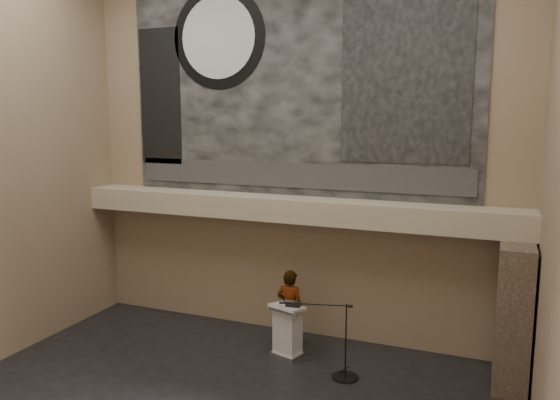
% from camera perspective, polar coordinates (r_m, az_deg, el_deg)
% --- Properties ---
extents(wall_back, '(10.00, 0.02, 8.50)m').
position_cam_1_polar(wall_back, '(12.13, 1.42, 5.46)').
color(wall_back, '#8C7559').
rests_on(wall_back, floor).
extents(soffit, '(10.00, 0.80, 0.50)m').
position_cam_1_polar(soffit, '(11.91, 0.72, -0.91)').
color(soffit, tan).
rests_on(soffit, wall_back).
extents(sprinkler_left, '(0.04, 0.04, 0.06)m').
position_cam_1_polar(sprinkler_left, '(12.57, -6.17, -1.73)').
color(sprinkler_left, '#B2893D').
rests_on(sprinkler_left, soffit).
extents(sprinkler_right, '(0.04, 0.04, 0.06)m').
position_cam_1_polar(sprinkler_right, '(11.37, 9.59, -2.94)').
color(sprinkler_right, '#B2893D').
rests_on(sprinkler_right, soffit).
extents(banner, '(8.00, 0.05, 5.00)m').
position_cam_1_polar(banner, '(12.10, 1.40, 12.32)').
color(banner, black).
rests_on(banner, wall_back).
extents(banner_text_strip, '(7.76, 0.02, 0.55)m').
position_cam_1_polar(banner_text_strip, '(12.11, 1.30, 2.60)').
color(banner_text_strip, '#2E2E2E').
rests_on(banner_text_strip, banner).
extents(banner_clock_rim, '(2.30, 0.02, 2.30)m').
position_cam_1_polar(banner_clock_rim, '(12.90, -6.48, 16.52)').
color(banner_clock_rim, black).
rests_on(banner_clock_rim, banner).
extents(banner_clock_face, '(1.84, 0.02, 1.84)m').
position_cam_1_polar(banner_clock_face, '(12.88, -6.52, 16.53)').
color(banner_clock_face, silver).
rests_on(banner_clock_face, banner).
extents(banner_building_print, '(2.60, 0.02, 3.60)m').
position_cam_1_polar(banner_building_print, '(11.44, 12.94, 12.79)').
color(banner_building_print, black).
rests_on(banner_building_print, banner).
extents(banner_brick_print, '(1.10, 0.02, 3.20)m').
position_cam_1_polar(banner_brick_print, '(13.62, -12.40, 10.48)').
color(banner_brick_print, black).
rests_on(banner_brick_print, banner).
extents(stone_pier, '(0.60, 1.40, 2.70)m').
position_cam_1_polar(stone_pier, '(11.10, 23.19, -10.94)').
color(stone_pier, '#433529').
rests_on(stone_pier, floor).
extents(lectern, '(0.78, 0.65, 1.13)m').
position_cam_1_polar(lectern, '(11.63, 0.78, -13.48)').
color(lectern, silver).
rests_on(lectern, floor).
extents(binder, '(0.35, 0.31, 0.04)m').
position_cam_1_polar(binder, '(11.40, 1.37, -10.91)').
color(binder, black).
rests_on(binder, lectern).
extents(papers, '(0.25, 0.30, 0.00)m').
position_cam_1_polar(papers, '(11.48, 0.09, -10.84)').
color(papers, silver).
rests_on(papers, lectern).
extents(speaker_person, '(0.66, 0.47, 1.71)m').
position_cam_1_polar(speaker_person, '(11.96, 1.07, -11.27)').
color(speaker_person, white).
rests_on(speaker_person, floor).
extents(mic_stand, '(1.50, 0.58, 1.47)m').
position_cam_1_polar(mic_stand, '(10.96, 6.58, -16.89)').
color(mic_stand, black).
rests_on(mic_stand, floor).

